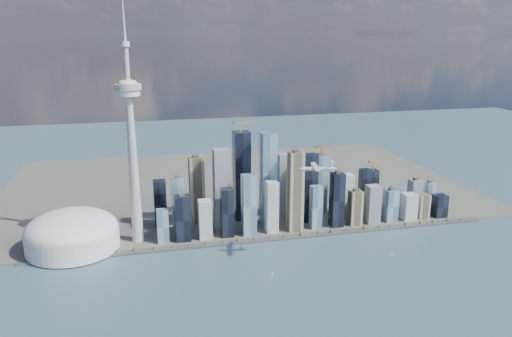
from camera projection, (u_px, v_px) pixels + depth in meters
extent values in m
plane|color=#385562|center=(306.00, 292.00, 925.93)|extent=(4000.00, 4000.00, 0.00)
cube|color=#383838|center=(271.00, 239.00, 1160.06)|extent=(1100.00, 22.00, 4.00)
cube|color=#4C4C47|center=(234.00, 184.00, 1582.56)|extent=(1400.00, 900.00, 3.00)
cylinder|color=#3F2D1E|center=(53.00, 258.00, 1051.45)|extent=(1.00, 1.00, 2.40)
cone|color=#1C4E22|center=(53.00, 257.00, 1050.51)|extent=(7.20, 7.20, 8.00)
cylinder|color=#3F2D1E|center=(96.00, 254.00, 1071.04)|extent=(1.00, 1.00, 2.40)
cone|color=#1C4E22|center=(95.00, 253.00, 1070.11)|extent=(7.20, 7.20, 8.00)
cylinder|color=#3F2D1E|center=(137.00, 250.00, 1090.64)|extent=(1.00, 1.00, 2.40)
cone|color=#1C4E22|center=(137.00, 249.00, 1089.70)|extent=(7.20, 7.20, 8.00)
cylinder|color=#3F2D1E|center=(177.00, 247.00, 1110.24)|extent=(1.00, 1.00, 2.40)
cone|color=#1C4E22|center=(177.00, 245.00, 1109.30)|extent=(7.20, 7.20, 8.00)
cylinder|color=#3F2D1E|center=(215.00, 243.00, 1129.83)|extent=(1.00, 1.00, 2.40)
cone|color=#1C4E22|center=(215.00, 241.00, 1128.89)|extent=(7.20, 7.20, 8.00)
cylinder|color=#3F2D1E|center=(253.00, 239.00, 1149.43)|extent=(1.00, 1.00, 2.40)
cone|color=#1C4E22|center=(253.00, 238.00, 1148.49)|extent=(7.20, 7.20, 8.00)
cylinder|color=#3F2D1E|center=(288.00, 236.00, 1169.02)|extent=(1.00, 1.00, 2.40)
cone|color=#1C4E22|center=(288.00, 235.00, 1168.08)|extent=(7.20, 7.20, 8.00)
cylinder|color=#3F2D1E|center=(323.00, 233.00, 1188.62)|extent=(1.00, 1.00, 2.40)
cone|color=#1C4E22|center=(323.00, 231.00, 1187.68)|extent=(7.20, 7.20, 8.00)
cylinder|color=#3F2D1E|center=(357.00, 229.00, 1208.21)|extent=(1.00, 1.00, 2.40)
cone|color=#1C4E22|center=(357.00, 228.00, 1207.28)|extent=(7.20, 7.20, 8.00)
cylinder|color=#3F2D1E|center=(389.00, 226.00, 1227.81)|extent=(1.00, 1.00, 2.40)
cone|color=#1C4E22|center=(389.00, 225.00, 1226.87)|extent=(7.20, 7.20, 8.00)
cylinder|color=#3F2D1E|center=(421.00, 223.00, 1247.40)|extent=(1.00, 1.00, 2.40)
cone|color=#1C4E22|center=(421.00, 222.00, 1246.47)|extent=(7.20, 7.20, 8.00)
cylinder|color=#3F2D1E|center=(451.00, 220.00, 1267.00)|extent=(1.00, 1.00, 2.40)
cone|color=#1C4E22|center=(452.00, 219.00, 1266.06)|extent=(7.20, 7.20, 8.00)
cube|color=black|center=(182.00, 218.00, 1138.26)|extent=(34.00, 34.00, 106.40)
cube|color=#6C88A4|center=(180.00, 205.00, 1181.41)|extent=(30.00, 30.00, 135.42)
cube|color=#B7B7B3|center=(204.00, 219.00, 1151.45)|extent=(30.00, 30.00, 91.89)
cube|color=tan|center=(198.00, 190.00, 1239.93)|extent=(36.00, 36.00, 169.28)
cube|color=slate|center=(223.00, 189.00, 1196.96)|extent=(38.00, 38.00, 198.30)
cube|color=black|center=(227.00, 213.00, 1160.74)|extent=(28.00, 28.00, 116.08)
cube|color=#6C88A4|center=(250.00, 205.00, 1169.39)|extent=(32.00, 32.00, 145.09)
cube|color=black|center=(241.00, 176.00, 1257.24)|extent=(40.00, 40.00, 227.32)
cube|color=#6C88A4|center=(267.00, 180.00, 1217.42)|extent=(36.00, 36.00, 232.15)
cube|color=#B7B7B3|center=(273.00, 207.00, 1184.35)|extent=(28.00, 28.00, 125.75)
cube|color=tan|center=(295.00, 192.00, 1187.96)|extent=(34.00, 34.00, 193.46)
cube|color=slate|center=(282.00, 185.00, 1290.30)|extent=(30.00, 30.00, 164.44)
cube|color=black|center=(310.00, 188.00, 1249.85)|extent=(32.00, 32.00, 174.11)
cube|color=#6C88A4|center=(316.00, 207.00, 1211.74)|extent=(26.00, 26.00, 106.40)
cube|color=black|center=(336.00, 200.00, 1219.27)|extent=(30.00, 30.00, 135.42)
cube|color=#6C88A4|center=(320.00, 184.00, 1315.30)|extent=(34.00, 34.00, 154.77)
cube|color=#B7B7B3|center=(346.00, 196.00, 1280.02)|extent=(28.00, 28.00, 116.08)
cube|color=tan|center=(354.00, 208.00, 1236.87)|extent=(30.00, 30.00, 87.06)
cube|color=slate|center=(373.00, 204.00, 1246.92)|extent=(32.00, 32.00, 96.73)
cube|color=black|center=(364.00, 193.00, 1290.07)|extent=(26.00, 26.00, 125.75)
cube|color=#6C88A4|center=(391.00, 205.00, 1260.11)|extent=(30.00, 30.00, 82.22)
cube|color=black|center=(372.00, 189.00, 1355.52)|extent=(28.00, 28.00, 106.40)
cube|color=#6C88A4|center=(398.00, 200.00, 1319.61)|extent=(30.00, 30.00, 72.55)
cube|color=#B7B7B3|center=(408.00, 207.00, 1273.31)|extent=(34.00, 34.00, 67.71)
cube|color=tan|center=(424.00, 206.00, 1284.11)|extent=(28.00, 28.00, 62.87)
cube|color=slate|center=(414.00, 196.00, 1327.89)|extent=(30.00, 30.00, 87.06)
cube|color=black|center=(439.00, 206.00, 1294.92)|extent=(32.00, 32.00, 58.04)
cube|color=#6C88A4|center=(429.00, 196.00, 1339.33)|extent=(26.00, 26.00, 77.38)
cube|color=black|center=(161.00, 203.00, 1226.51)|extent=(30.00, 30.00, 116.08)
cube|color=#6C88A4|center=(164.00, 226.00, 1133.00)|extent=(26.00, 26.00, 77.38)
cube|color=gold|center=(240.00, 127.00, 1224.76)|extent=(3.00, 3.00, 22.00)
cube|color=gold|center=(243.00, 123.00, 1223.76)|extent=(55.00, 2.20, 2.20)
cube|color=#383838|center=(234.00, 122.00, 1217.64)|extent=(6.00, 4.00, 4.00)
cube|color=#BE381B|center=(322.00, 151.00, 1292.27)|extent=(3.00, 3.00, 22.00)
cube|color=#BE381B|center=(324.00, 147.00, 1291.03)|extent=(48.00, 2.20, 2.20)
cube|color=#383838|center=(316.00, 147.00, 1285.63)|extent=(6.00, 4.00, 4.00)
cube|color=gold|center=(374.00, 166.00, 1338.79)|extent=(3.00, 3.00, 22.00)
cube|color=gold|center=(376.00, 162.00, 1337.45)|extent=(45.00, 2.20, 2.20)
cube|color=#383838|center=(369.00, 162.00, 1332.35)|extent=(6.00, 4.00, 4.00)
cone|color=#A6A7A1|center=(134.00, 169.00, 1103.99)|extent=(26.00, 26.00, 340.00)
cylinder|color=silver|center=(128.00, 92.00, 1059.69)|extent=(48.00, 48.00, 14.00)
cylinder|color=#A6A7A1|center=(128.00, 87.00, 1056.57)|extent=(56.00, 56.00, 12.00)
ellipsoid|color=silver|center=(128.00, 83.00, 1054.48)|extent=(40.00, 40.00, 14.00)
cylinder|color=#A6A7A1|center=(126.00, 64.00, 1044.06)|extent=(11.00, 11.00, 80.00)
cylinder|color=silver|center=(125.00, 44.00, 1033.64)|extent=(18.00, 18.00, 10.00)
cone|color=silver|center=(123.00, 15.00, 1018.52)|extent=(7.00, 7.00, 105.00)
cylinder|color=silver|center=(73.00, 239.00, 1101.51)|extent=(200.00, 200.00, 44.00)
ellipsoid|color=silver|center=(72.00, 230.00, 1095.78)|extent=(200.00, 200.00, 84.00)
cylinder|color=silver|center=(317.00, 169.00, 989.39)|extent=(63.20, 18.85, 7.73)
cone|color=silver|center=(300.00, 169.00, 987.61)|extent=(9.70, 9.12, 7.73)
cone|color=silver|center=(334.00, 168.00, 991.24)|extent=(13.27, 9.77, 7.73)
cube|color=silver|center=(316.00, 167.00, 988.19)|extent=(21.61, 68.30, 1.21)
cylinder|color=silver|center=(317.00, 169.00, 975.88)|extent=(13.85, 6.66, 4.35)
cylinder|color=silver|center=(314.00, 166.00, 1001.51)|extent=(13.85, 6.66, 4.35)
cylinder|color=#3F3F3F|center=(313.00, 169.00, 975.49)|extent=(2.09, 9.58, 9.67)
cylinder|color=#3F3F3F|center=(311.00, 166.00, 1001.11)|extent=(2.09, 9.58, 9.67)
cube|color=silver|center=(332.00, 165.00, 989.02)|extent=(6.83, 2.16, 13.29)
cube|color=silver|center=(332.00, 161.00, 987.26)|extent=(9.12, 22.35, 0.85)
cube|color=white|center=(272.00, 275.00, 989.85)|extent=(5.66, 2.41, 0.73)
cylinder|color=#999999|center=(272.00, 273.00, 988.76)|extent=(0.22, 0.22, 8.22)
cube|color=white|center=(391.00, 255.00, 1080.49)|extent=(6.67, 4.24, 0.86)
cylinder|color=#999999|center=(391.00, 253.00, 1079.21)|extent=(0.26, 0.26, 9.63)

